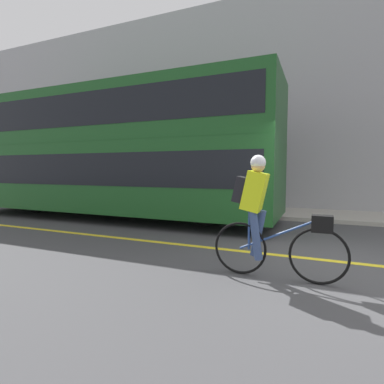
% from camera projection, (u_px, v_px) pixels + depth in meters
% --- Properties ---
extents(ground_plane, '(80.00, 80.00, 0.00)m').
position_uv_depth(ground_plane, '(342.00, 266.00, 4.69)').
color(ground_plane, '#424244').
extents(road_center_line, '(50.00, 0.14, 0.01)m').
position_uv_depth(road_center_line, '(341.00, 262.00, 4.88)').
color(road_center_line, yellow).
rests_on(road_center_line, ground_plane).
extents(sidewalk_curb, '(60.00, 2.28, 0.12)m').
position_uv_depth(sidewalk_curb, '(330.00, 216.00, 9.35)').
color(sidewalk_curb, '#A8A399').
rests_on(sidewalk_curb, ground_plane).
extents(building_facade, '(60.00, 0.30, 7.91)m').
position_uv_depth(building_facade, '(333.00, 98.00, 10.24)').
color(building_facade, '#9E9EA3').
rests_on(building_facade, ground_plane).
extents(bus, '(10.27, 2.59, 3.82)m').
position_uv_depth(bus, '(109.00, 149.00, 9.21)').
color(bus, black).
rests_on(bus, ground_plane).
extents(cyclist_on_bike, '(1.80, 0.32, 1.71)m').
position_uv_depth(cyclist_on_bike, '(265.00, 213.00, 4.14)').
color(cyclist_on_bike, black).
rests_on(cyclist_on_bike, ground_plane).
extents(trash_bin, '(0.52, 0.52, 0.97)m').
position_uv_depth(trash_bin, '(208.00, 194.00, 10.77)').
color(trash_bin, '#194C23').
rests_on(trash_bin, sidewalk_curb).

